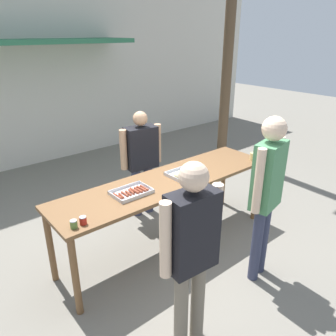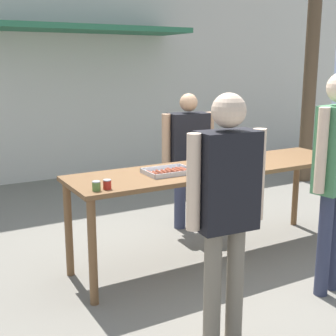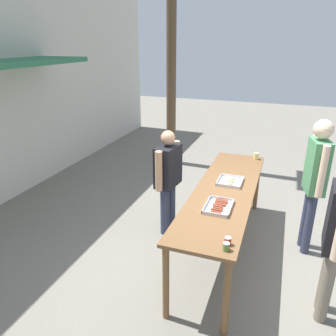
{
  "view_description": "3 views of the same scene",
  "coord_description": "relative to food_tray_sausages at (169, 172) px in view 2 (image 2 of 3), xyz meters",
  "views": [
    {
      "loc": [
        -2.27,
        -2.73,
        2.57
      ],
      "look_at": [
        0.0,
        0.0,
        1.08
      ],
      "focal_mm": 35.0,
      "sensor_mm": 36.0,
      "label": 1
    },
    {
      "loc": [
        -2.56,
        -3.6,
        1.91
      ],
      "look_at": [
        -0.54,
        -0.03,
        0.98
      ],
      "focal_mm": 50.0,
      "sensor_mm": 36.0,
      "label": 2
    },
    {
      "loc": [
        -3.86,
        -0.62,
        2.72
      ],
      "look_at": [
        0.23,
        0.87,
        1.02
      ],
      "focal_mm": 35.0,
      "sensor_mm": 36.0,
      "label": 3
    }
  ],
  "objects": [
    {
      "name": "beer_cup",
      "position": [
        1.84,
        -0.22,
        0.04
      ],
      "size": [
        0.08,
        0.08,
        0.1
      ],
      "color": "#DBC67A",
      "rests_on": "serving_table"
    },
    {
      "name": "person_customer_with_cup",
      "position": [
        0.95,
        -1.05,
        0.18
      ],
      "size": [
        0.54,
        0.28,
        1.84
      ],
      "rotation": [
        0.0,
        0.0,
        3.35
      ],
      "color": "#333851",
      "rests_on": "ground"
    },
    {
      "name": "ground_plane",
      "position": [
        0.54,
        0.03,
        -0.94
      ],
      "size": [
        24.0,
        24.0,
        0.0
      ],
      "primitive_type": "plane",
      "color": "slate"
    },
    {
      "name": "building_facade_back",
      "position": [
        0.54,
        4.0,
        1.31
      ],
      "size": [
        12.0,
        1.11,
        4.5
      ],
      "color": "beige",
      "rests_on": "ground"
    },
    {
      "name": "serving_table",
      "position": [
        0.54,
        0.03,
        -0.11
      ],
      "size": [
        2.9,
        0.74,
        0.93
      ],
      "color": "brown",
      "rests_on": "ground"
    },
    {
      "name": "condiment_jar_ketchup",
      "position": [
        -0.69,
        -0.23,
        0.02
      ],
      "size": [
        0.07,
        0.07,
        0.08
      ],
      "color": "#B22319",
      "rests_on": "serving_table"
    },
    {
      "name": "condiment_jar_mustard",
      "position": [
        -0.78,
        -0.23,
        0.02
      ],
      "size": [
        0.07,
        0.07,
        0.08
      ],
      "color": "#567A38",
      "rests_on": "serving_table"
    },
    {
      "name": "food_tray_buns",
      "position": [
        0.76,
        0.0,
        0.0
      ],
      "size": [
        0.37,
        0.32,
        0.06
      ],
      "color": "silver",
      "rests_on": "serving_table"
    },
    {
      "name": "food_tray_sausages",
      "position": [
        0.0,
        0.0,
        0.0
      ],
      "size": [
        0.42,
        0.3,
        0.04
      ],
      "color": "silver",
      "rests_on": "serving_table"
    },
    {
      "name": "person_customer_holding_hotdog",
      "position": [
        -0.24,
        -1.2,
        0.09
      ],
      "size": [
        0.58,
        0.25,
        1.73
      ],
      "rotation": [
        0.0,
        0.0,
        3.07
      ],
      "color": "#756B5B",
      "rests_on": "ground"
    },
    {
      "name": "person_server_behind_table",
      "position": [
        0.76,
        0.9,
        -0.02
      ],
      "size": [
        0.64,
        0.3,
        1.57
      ],
      "rotation": [
        0.0,
        0.0,
        -0.13
      ],
      "color": "#333851",
      "rests_on": "ground"
    }
  ]
}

